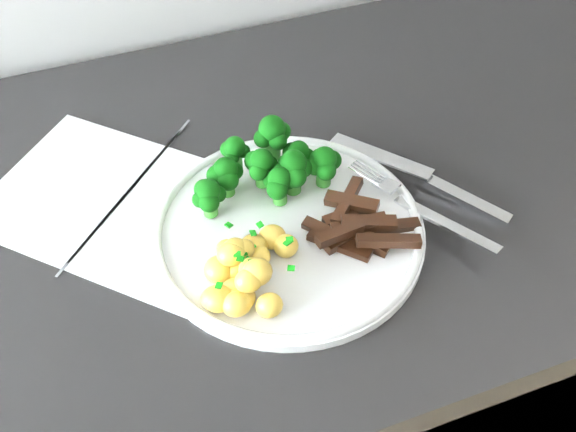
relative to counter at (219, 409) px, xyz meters
name	(u,v)px	position (x,y,z in m)	size (l,w,h in m)	color
counter	(219,409)	(0.00, 0.00, 0.00)	(2.51, 0.63, 0.94)	black
recipe_paper	(119,203)	(-0.07, 0.04, 0.47)	(0.35, 0.35, 0.00)	white
plate	(288,230)	(0.09, -0.07, 0.48)	(0.29, 0.29, 0.02)	white
broccoli	(269,165)	(0.10, -0.01, 0.52)	(0.17, 0.10, 0.07)	#296E1E
potatoes	(245,272)	(0.03, -0.12, 0.50)	(0.11, 0.11, 0.04)	#F3C24D
beef_strips	(357,227)	(0.16, -0.10, 0.49)	(0.12, 0.11, 0.03)	black
fork	(425,210)	(0.24, -0.10, 0.49)	(0.10, 0.18, 0.02)	silver
knife	(440,187)	(0.28, -0.07, 0.48)	(0.14, 0.19, 0.02)	silver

